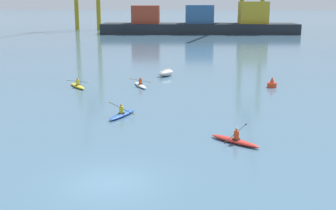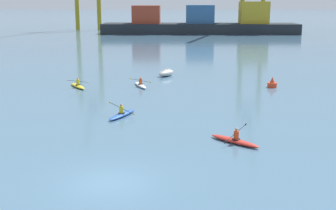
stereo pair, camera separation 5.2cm
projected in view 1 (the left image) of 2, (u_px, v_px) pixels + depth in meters
ground_plane at (110, 183)px, 20.42m from camera, size 800.00×800.00×0.00m
container_barge at (201, 23)px, 112.26m from camera, size 49.16×9.20×7.96m
capsized_dinghy at (166, 73)px, 49.25m from camera, size 2.21×2.81×0.76m
channel_buoy at (272, 84)px, 42.88m from camera, size 0.90×0.90×1.00m
kayak_red at (235, 140)px, 26.07m from camera, size 2.88×2.77×1.03m
kayak_white at (140, 85)px, 43.23m from camera, size 2.12×3.40×0.95m
kayak_blue at (122, 114)px, 32.08m from camera, size 2.02×3.35×1.03m
kayak_yellow at (78, 86)px, 42.80m from camera, size 2.30×3.21×0.95m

